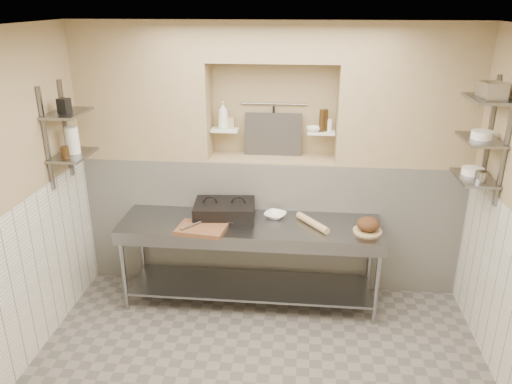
# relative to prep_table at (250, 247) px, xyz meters

# --- Properties ---
(ceiling) EXTENTS (4.00, 3.90, 0.10)m
(ceiling) POSITION_rel_prep_table_xyz_m (0.17, -1.18, 2.21)
(ceiling) COLOR silver
(ceiling) RESTS_ON ground
(wall_back) EXTENTS (4.00, 0.10, 2.80)m
(wall_back) POSITION_rel_prep_table_xyz_m (0.17, 0.82, 0.76)
(wall_back) COLOR tan
(wall_back) RESTS_ON ground
(backwall_lower) EXTENTS (4.00, 0.40, 1.40)m
(backwall_lower) POSITION_rel_prep_table_xyz_m (0.17, 0.57, 0.06)
(backwall_lower) COLOR white
(backwall_lower) RESTS_ON floor
(alcove_sill) EXTENTS (1.30, 0.40, 0.02)m
(alcove_sill) POSITION_rel_prep_table_xyz_m (0.17, 0.57, 0.77)
(alcove_sill) COLOR tan
(alcove_sill) RESTS_ON backwall_lower
(backwall_pillar_left) EXTENTS (1.35, 0.40, 1.40)m
(backwall_pillar_left) POSITION_rel_prep_table_xyz_m (-1.15, 0.57, 1.46)
(backwall_pillar_left) COLOR tan
(backwall_pillar_left) RESTS_ON backwall_lower
(backwall_pillar_right) EXTENTS (1.35, 0.40, 1.40)m
(backwall_pillar_right) POSITION_rel_prep_table_xyz_m (1.50, 0.57, 1.46)
(backwall_pillar_right) COLOR tan
(backwall_pillar_right) RESTS_ON backwall_lower
(backwall_header) EXTENTS (1.30, 0.40, 0.40)m
(backwall_header) POSITION_rel_prep_table_xyz_m (0.17, 0.57, 1.96)
(backwall_header) COLOR tan
(backwall_header) RESTS_ON backwall_lower
(wainscot_left) EXTENTS (0.02, 3.90, 1.40)m
(wainscot_left) POSITION_rel_prep_table_xyz_m (-1.82, -1.18, 0.06)
(wainscot_left) COLOR white
(wainscot_left) RESTS_ON floor
(alcove_shelf_left) EXTENTS (0.28, 0.16, 0.02)m
(alcove_shelf_left) POSITION_rel_prep_table_xyz_m (-0.33, 0.57, 1.06)
(alcove_shelf_left) COLOR white
(alcove_shelf_left) RESTS_ON backwall_lower
(alcove_shelf_right) EXTENTS (0.28, 0.16, 0.02)m
(alcove_shelf_right) POSITION_rel_prep_table_xyz_m (0.67, 0.57, 1.06)
(alcove_shelf_right) COLOR white
(alcove_shelf_right) RESTS_ON backwall_lower
(utensil_rail) EXTENTS (0.70, 0.02, 0.02)m
(utensil_rail) POSITION_rel_prep_table_xyz_m (0.17, 0.74, 1.31)
(utensil_rail) COLOR gray
(utensil_rail) RESTS_ON wall_back
(hanging_steel) EXTENTS (0.02, 0.02, 0.30)m
(hanging_steel) POSITION_rel_prep_table_xyz_m (0.17, 0.72, 1.14)
(hanging_steel) COLOR black
(hanging_steel) RESTS_ON utensil_rail
(splash_panel) EXTENTS (0.60, 0.08, 0.45)m
(splash_panel) POSITION_rel_prep_table_xyz_m (0.17, 0.67, 1.00)
(splash_panel) COLOR #383330
(splash_panel) RESTS_ON alcove_sill
(shelf_rail_left_a) EXTENTS (0.03, 0.03, 0.95)m
(shelf_rail_left_a) POSITION_rel_prep_table_xyz_m (-1.80, 0.07, 1.16)
(shelf_rail_left_a) COLOR slate
(shelf_rail_left_a) RESTS_ON wall_left
(shelf_rail_left_b) EXTENTS (0.03, 0.03, 0.95)m
(shelf_rail_left_b) POSITION_rel_prep_table_xyz_m (-1.80, -0.33, 1.16)
(shelf_rail_left_b) COLOR slate
(shelf_rail_left_b) RESTS_ON wall_left
(wall_shelf_left_lower) EXTENTS (0.30, 0.50, 0.02)m
(wall_shelf_left_lower) POSITION_rel_prep_table_xyz_m (-1.67, -0.13, 0.96)
(wall_shelf_left_lower) COLOR slate
(wall_shelf_left_lower) RESTS_ON wall_left
(wall_shelf_left_upper) EXTENTS (0.30, 0.50, 0.03)m
(wall_shelf_left_upper) POSITION_rel_prep_table_xyz_m (-1.67, -0.13, 1.36)
(wall_shelf_left_upper) COLOR slate
(wall_shelf_left_upper) RESTS_ON wall_left
(shelf_rail_right_a) EXTENTS (0.03, 0.03, 1.05)m
(shelf_rail_right_a) POSITION_rel_prep_table_xyz_m (2.15, 0.07, 1.21)
(shelf_rail_right_a) COLOR slate
(shelf_rail_right_a) RESTS_ON wall_right
(shelf_rail_right_b) EXTENTS (0.03, 0.03, 1.05)m
(shelf_rail_right_b) POSITION_rel_prep_table_xyz_m (2.15, -0.33, 1.21)
(shelf_rail_right_b) COLOR slate
(shelf_rail_right_b) RESTS_ON wall_right
(wall_shelf_right_lower) EXTENTS (0.30, 0.50, 0.02)m
(wall_shelf_right_lower) POSITION_rel_prep_table_xyz_m (2.01, -0.13, 0.86)
(wall_shelf_right_lower) COLOR slate
(wall_shelf_right_lower) RESTS_ON wall_right
(wall_shelf_right_mid) EXTENTS (0.30, 0.50, 0.02)m
(wall_shelf_right_mid) POSITION_rel_prep_table_xyz_m (2.01, -0.13, 1.21)
(wall_shelf_right_mid) COLOR slate
(wall_shelf_right_mid) RESTS_ON wall_right
(wall_shelf_right_upper) EXTENTS (0.30, 0.50, 0.03)m
(wall_shelf_right_upper) POSITION_rel_prep_table_xyz_m (2.01, -0.13, 1.56)
(wall_shelf_right_upper) COLOR slate
(wall_shelf_right_upper) RESTS_ON wall_right
(prep_table) EXTENTS (2.60, 0.70, 0.90)m
(prep_table) POSITION_rel_prep_table_xyz_m (0.00, 0.00, 0.00)
(prep_table) COLOR gray
(prep_table) RESTS_ON floor
(panini_press) EXTENTS (0.63, 0.48, 0.16)m
(panini_press) POSITION_rel_prep_table_xyz_m (-0.27, 0.12, 0.34)
(panini_press) COLOR black
(panini_press) RESTS_ON prep_table
(cutting_board) EXTENTS (0.49, 0.38, 0.04)m
(cutting_board) POSITION_rel_prep_table_xyz_m (-0.45, -0.21, 0.28)
(cutting_board) COLOR brown
(cutting_board) RESTS_ON prep_table
(knife_blade) EXTENTS (0.28, 0.07, 0.01)m
(knife_blade) POSITION_rel_prep_table_xyz_m (-0.29, -0.07, 0.31)
(knife_blade) COLOR gray
(knife_blade) RESTS_ON cutting_board
(tongs) EXTENTS (0.17, 0.20, 0.02)m
(tongs) POSITION_rel_prep_table_xyz_m (-0.55, -0.21, 0.31)
(tongs) COLOR gray
(tongs) RESTS_ON cutting_board
(mixing_bowl) EXTENTS (0.28, 0.28, 0.05)m
(mixing_bowl) POSITION_rel_prep_table_xyz_m (0.24, 0.17, 0.28)
(mixing_bowl) COLOR white
(mixing_bowl) RESTS_ON prep_table
(rolling_pin) EXTENTS (0.33, 0.40, 0.07)m
(rolling_pin) POSITION_rel_prep_table_xyz_m (0.61, 0.01, 0.29)
(rolling_pin) COLOR tan
(rolling_pin) RESTS_ON prep_table
(bread_board) EXTENTS (0.28, 0.28, 0.02)m
(bread_board) POSITION_rel_prep_table_xyz_m (1.14, -0.07, 0.27)
(bread_board) COLOR tan
(bread_board) RESTS_ON prep_table
(bread_loaf) EXTENTS (0.22, 0.22, 0.13)m
(bread_loaf) POSITION_rel_prep_table_xyz_m (1.14, -0.07, 0.34)
(bread_loaf) COLOR #4C2D19
(bread_loaf) RESTS_ON bread_board
(bottle_soap) EXTENTS (0.12, 0.12, 0.28)m
(bottle_soap) POSITION_rel_prep_table_xyz_m (-0.34, 0.57, 1.21)
(bottle_soap) COLOR white
(bottle_soap) RESTS_ON alcove_shelf_left
(jar_alcove) EXTENTS (0.08, 0.08, 0.12)m
(jar_alcove) POSITION_rel_prep_table_xyz_m (-0.27, 0.61, 1.13)
(jar_alcove) COLOR tan
(jar_alcove) RESTS_ON alcove_shelf_left
(bowl_alcove) EXTENTS (0.19, 0.19, 0.05)m
(bowl_alcove) POSITION_rel_prep_table_xyz_m (0.59, 0.56, 1.09)
(bowl_alcove) COLOR white
(bowl_alcove) RESTS_ON alcove_shelf_right
(condiment_a) EXTENTS (0.06, 0.06, 0.22)m
(condiment_a) POSITION_rel_prep_table_xyz_m (0.71, 0.58, 1.18)
(condiment_a) COLOR #301E0C
(condiment_a) RESTS_ON alcove_shelf_right
(condiment_b) EXTENTS (0.06, 0.06, 0.23)m
(condiment_b) POSITION_rel_prep_table_xyz_m (0.68, 0.55, 1.18)
(condiment_b) COLOR #301E0C
(condiment_b) RESTS_ON alcove_shelf_right
(condiment_c) EXTENTS (0.07, 0.07, 0.12)m
(condiment_c) POSITION_rel_prep_table_xyz_m (0.75, 0.60, 1.13)
(condiment_c) COLOR white
(condiment_c) RESTS_ON alcove_shelf_right
(jug_left) EXTENTS (0.13, 0.13, 0.25)m
(jug_left) POSITION_rel_prep_table_xyz_m (-1.67, -0.11, 1.10)
(jug_left) COLOR white
(jug_left) RESTS_ON wall_shelf_left_lower
(jar_left) EXTENTS (0.07, 0.07, 0.11)m
(jar_left) POSITION_rel_prep_table_xyz_m (-1.67, -0.28, 1.03)
(jar_left) COLOR #301E0C
(jar_left) RESTS_ON wall_shelf_left_lower
(box_left_upper) EXTENTS (0.11, 0.11, 0.13)m
(box_left_upper) POSITION_rel_prep_table_xyz_m (-1.67, -0.17, 1.44)
(box_left_upper) COLOR black
(box_left_upper) RESTS_ON wall_shelf_left_upper
(bowl_right) EXTENTS (0.19, 0.19, 0.06)m
(bowl_right) POSITION_rel_prep_table_xyz_m (2.01, -0.07, 0.90)
(bowl_right) COLOR white
(bowl_right) RESTS_ON wall_shelf_right_lower
(canister_right) EXTENTS (0.10, 0.10, 0.10)m
(canister_right) POSITION_rel_prep_table_xyz_m (2.01, -0.28, 0.92)
(canister_right) COLOR gray
(canister_right) RESTS_ON wall_shelf_right_lower
(bowl_right_mid) EXTENTS (0.18, 0.18, 0.07)m
(bowl_right_mid) POSITION_rel_prep_table_xyz_m (2.01, -0.15, 1.25)
(bowl_right_mid) COLOR white
(bowl_right_mid) RESTS_ON wall_shelf_right_mid
(basket_right) EXTENTS (0.20, 0.24, 0.14)m
(basket_right) POSITION_rel_prep_table_xyz_m (2.01, -0.21, 1.64)
(basket_right) COLOR gray
(basket_right) RESTS_ON wall_shelf_right_upper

